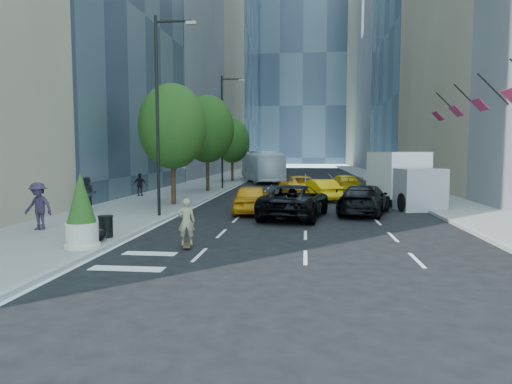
# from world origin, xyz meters

# --- Properties ---
(ground) EXTENTS (160.00, 160.00, 0.00)m
(ground) POSITION_xyz_m (0.00, 0.00, 0.00)
(ground) COLOR black
(ground) RESTS_ON ground
(sidewalk_left) EXTENTS (6.00, 120.00, 0.15)m
(sidewalk_left) POSITION_xyz_m (-9.00, 30.00, 0.07)
(sidewalk_left) COLOR slate
(sidewalk_left) RESTS_ON ground
(sidewalk_right) EXTENTS (4.00, 120.00, 0.15)m
(sidewalk_right) POSITION_xyz_m (10.00, 30.00, 0.07)
(sidewalk_right) COLOR slate
(sidewalk_right) RESTS_ON ground
(tower_left_mid) EXTENTS (20.00, 24.00, 45.00)m
(tower_left_mid) POSITION_xyz_m (-22.00, 42.00, 22.50)
(tower_left_mid) COLOR slate
(tower_left_mid) RESTS_ON ground
(tower_left_end) EXTENTS (20.00, 28.00, 60.00)m
(tower_left_end) POSITION_xyz_m (-22.00, 92.00, 30.00)
(tower_left_end) COLOR #2F3A49
(tower_left_end) RESTS_ON ground
(tower_right_far) EXTENTS (20.00, 24.00, 50.00)m
(tower_right_far) POSITION_xyz_m (22.00, 98.00, 25.00)
(tower_right_far) COLOR gray
(tower_right_far) RESTS_ON ground
(tower_distant) EXTENTS (40.00, 20.00, 90.00)m
(tower_distant) POSITION_xyz_m (0.00, 120.00, 45.00)
(tower_distant) COLOR #2F3A49
(tower_distant) RESTS_ON ground
(lamp_near) EXTENTS (2.13, 0.22, 10.00)m
(lamp_near) POSITION_xyz_m (-6.32, 4.00, 5.81)
(lamp_near) COLOR black
(lamp_near) RESTS_ON sidewalk_left
(lamp_far) EXTENTS (2.13, 0.22, 10.00)m
(lamp_far) POSITION_xyz_m (-6.32, 22.00, 5.81)
(lamp_far) COLOR black
(lamp_far) RESTS_ON sidewalk_left
(tree_near) EXTENTS (4.20, 4.20, 7.46)m
(tree_near) POSITION_xyz_m (-7.20, 9.00, 4.97)
(tree_near) COLOR black
(tree_near) RESTS_ON sidewalk_left
(tree_mid) EXTENTS (4.50, 4.50, 7.99)m
(tree_mid) POSITION_xyz_m (-7.20, 19.00, 5.32)
(tree_mid) COLOR black
(tree_mid) RESTS_ON sidewalk_left
(tree_far) EXTENTS (3.90, 3.90, 6.92)m
(tree_far) POSITION_xyz_m (-7.20, 32.00, 4.62)
(tree_far) COLOR black
(tree_far) RESTS_ON sidewalk_left
(traffic_signal) EXTENTS (2.48, 0.53, 5.20)m
(traffic_signal) POSITION_xyz_m (-6.40, 40.00, 4.23)
(traffic_signal) COLOR black
(traffic_signal) RESTS_ON sidewalk_left
(facade_flags) EXTENTS (1.85, 13.30, 2.05)m
(facade_flags) POSITION_xyz_m (10.64, 10.00, 6.18)
(facade_flags) COLOR black
(facade_flags) RESTS_ON ground
(skateboarder) EXTENTS (0.69, 0.54, 1.68)m
(skateboarder) POSITION_xyz_m (-3.20, -3.00, 0.84)
(skateboarder) COLOR #8A8056
(skateboarder) RESTS_ON ground
(black_sedan_lincoln) EXTENTS (3.91, 6.59, 1.72)m
(black_sedan_lincoln) POSITION_xyz_m (0.44, 5.00, 0.86)
(black_sedan_lincoln) COLOR black
(black_sedan_lincoln) RESTS_ON ground
(black_sedan_mercedes) EXTENTS (3.78, 6.05, 1.64)m
(black_sedan_mercedes) POSITION_xyz_m (4.20, 6.65, 0.82)
(black_sedan_mercedes) COLOR black
(black_sedan_mercedes) RESTS_ON ground
(taxi_a) EXTENTS (2.22, 4.88, 1.62)m
(taxi_a) POSITION_xyz_m (-2.00, 6.50, 0.81)
(taxi_a) COLOR orange
(taxi_a) RESTS_ON ground
(taxi_b) EXTENTS (3.11, 4.78, 1.49)m
(taxi_b) POSITION_xyz_m (1.95, 13.76, 0.74)
(taxi_b) COLOR #FFB90D
(taxi_b) RESTS_ON ground
(taxi_c) EXTENTS (3.70, 6.12, 1.59)m
(taxi_c) POSITION_xyz_m (0.50, 16.55, 0.79)
(taxi_c) COLOR #F0A90C
(taxi_c) RESTS_ON ground
(taxi_d) EXTENTS (2.97, 5.39, 1.48)m
(taxi_d) POSITION_xyz_m (4.20, 20.50, 0.74)
(taxi_d) COLOR #DFAC0B
(taxi_d) RESTS_ON ground
(city_bus) EXTENTS (6.19, 12.87, 3.49)m
(city_bus) POSITION_xyz_m (-4.04, 33.54, 1.75)
(city_bus) COLOR white
(city_bus) RESTS_ON ground
(box_truck) EXTENTS (3.79, 7.46, 3.41)m
(box_truck) POSITION_xyz_m (7.14, 11.32, 1.73)
(box_truck) COLOR white
(box_truck) RESTS_ON ground
(pedestrian_a) EXTENTS (1.05, 0.90, 1.89)m
(pedestrian_a) POSITION_xyz_m (-11.06, 5.50, 1.09)
(pedestrian_a) COLOR black
(pedestrian_a) RESTS_ON sidewalk_left
(pedestrian_b) EXTENTS (0.99, 0.42, 1.68)m
(pedestrian_b) POSITION_xyz_m (-11.20, 13.93, 0.99)
(pedestrian_b) COLOR black
(pedestrian_b) RESTS_ON sidewalk_left
(pedestrian_c) EXTENTS (1.40, 0.96, 2.00)m
(pedestrian_c) POSITION_xyz_m (-10.13, -0.76, 1.15)
(pedestrian_c) COLOR #2D2334
(pedestrian_c) RESTS_ON sidewalk_left
(trash_can) EXTENTS (0.53, 0.53, 0.80)m
(trash_can) POSITION_xyz_m (-6.60, -2.10, 0.55)
(trash_can) COLOR black
(trash_can) RESTS_ON sidewalk_left
(planter_shrub) EXTENTS (1.08, 1.08, 2.59)m
(planter_shrub) POSITION_xyz_m (-6.60, -3.95, 1.38)
(planter_shrub) COLOR beige
(planter_shrub) RESTS_ON sidewalk_left
(garbage_bags) EXTENTS (1.01, 0.97, 0.50)m
(garbage_bags) POSITION_xyz_m (-6.72, -3.02, 0.39)
(garbage_bags) COLOR black
(garbage_bags) RESTS_ON sidewalk_left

